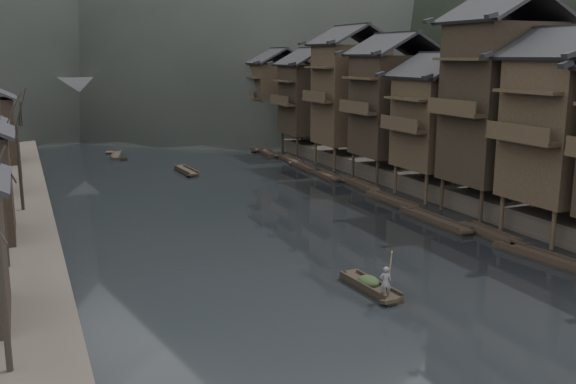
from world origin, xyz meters
TOP-DOWN VIEW (x-y plane):
  - water at (0.00, 0.00)m, footprint 300.00×300.00m
  - right_bank at (35.00, 40.00)m, footprint 40.00×200.00m
  - stilt_houses at (17.28, 18.73)m, footprint 9.00×67.60m
  - bare_trees at (-17.00, 10.78)m, footprint 3.95×43.79m
  - moored_sampans at (11.94, 20.67)m, footprint 2.98×60.04m
  - midriver_boats at (-2.56, 53.50)m, footprint 12.54×46.10m
  - stone_bridge at (-0.00, 72.00)m, footprint 40.00×6.00m
  - hero_sampan at (-0.26, -5.31)m, footprint 1.39×4.99m
  - cargo_heap at (-0.24, -5.09)m, footprint 1.09×1.42m
  - boatman at (-0.39, -7.04)m, footprint 0.71×0.57m
  - bamboo_pole at (-0.19, -7.04)m, footprint 0.95×1.83m

SIDE VIEW (x-z plane):
  - water at x=0.00m, z-range 0.00..0.00m
  - hero_sampan at x=-0.26m, z-range -0.01..0.42m
  - midriver_boats at x=-2.56m, z-range -0.02..0.43m
  - moored_sampans at x=11.94m, z-range -0.03..0.44m
  - cargo_heap at x=-0.24m, z-range 0.43..1.09m
  - right_bank at x=35.00m, z-range 0.00..1.80m
  - boatman at x=-0.39m, z-range 0.43..2.11m
  - bamboo_pole at x=-0.19m, z-range 2.11..5.44m
  - stone_bridge at x=0.00m, z-range 0.61..9.61m
  - bare_trees at x=-17.00m, z-range 2.68..10.58m
  - stilt_houses at x=17.28m, z-range 0.53..17.54m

